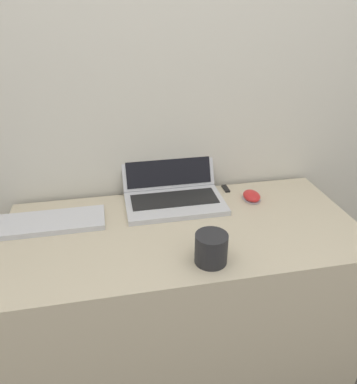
{
  "coord_description": "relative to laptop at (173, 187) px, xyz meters",
  "views": [
    {
      "loc": [
        -0.24,
        -0.79,
        1.51
      ],
      "look_at": [
        0.0,
        0.41,
        0.86
      ],
      "focal_mm": 35.0,
      "sensor_mm": 36.0,
      "label": 1
    }
  ],
  "objects": [
    {
      "name": "wall_back",
      "position": [
        -0.0,
        0.12,
        0.42
      ],
      "size": [
        7.0,
        0.04,
        2.5
      ],
      "color": "silver",
      "rests_on": "ground_plane"
    },
    {
      "name": "laptop",
      "position": [
        0.0,
        0.0,
        0.0
      ],
      "size": [
        0.38,
        0.33,
        0.24
      ],
      "color": "silver",
      "rests_on": "desk"
    },
    {
      "name": "drink_cup",
      "position": [
        0.04,
        -0.42,
        -0.0
      ],
      "size": [
        0.1,
        0.1,
        0.1
      ],
      "color": "#232326",
      "rests_on": "desk"
    },
    {
      "name": "computer_mouse",
      "position": [
        0.31,
        -0.07,
        -0.04
      ],
      "size": [
        0.07,
        0.09,
        0.03
      ],
      "color": "#B2B2B7",
      "rests_on": "desk"
    },
    {
      "name": "external_keyboard",
      "position": [
        -0.48,
        -0.11,
        -0.04
      ],
      "size": [
        0.41,
        0.15,
        0.02
      ],
      "color": "silver",
      "rests_on": "desk"
    },
    {
      "name": "usb_stick",
      "position": [
        0.23,
        0.04,
        -0.05
      ],
      "size": [
        0.02,
        0.06,
        0.01
      ],
      "color": "black",
      "rests_on": "desk"
    },
    {
      "name": "desk",
      "position": [
        -0.0,
        -0.22,
        -0.44
      ],
      "size": [
        1.25,
        0.59,
        0.78
      ],
      "color": "beige",
      "rests_on": "ground_plane"
    }
  ]
}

